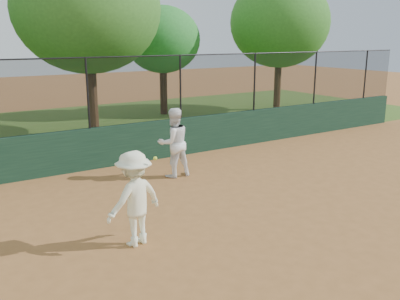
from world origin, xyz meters
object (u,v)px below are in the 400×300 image
tree_2 (88,9)px  tree_3 (163,40)px  player_main (134,199)px  tree_4 (280,23)px  player_second (174,143)px

tree_2 → tree_3: 5.30m
player_main → tree_4: size_ratio=0.27×
tree_4 → tree_2: bearing=-176.4°
player_second → player_main: bearing=52.0°
player_second → tree_2: size_ratio=0.26×
tree_2 → player_main: bearing=-105.5°
player_second → tree_4: 13.06m
player_main → tree_2: tree_2 is taller
tree_3 → tree_2: bearing=-150.3°
player_main → tree_3: tree_3 is taller
tree_3 → tree_4: 6.08m
player_main → player_second: bearing=50.9°
tree_2 → tree_4: tree_2 is taller
player_second → tree_2: tree_2 is taller
tree_3 → tree_4: tree_4 is taller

